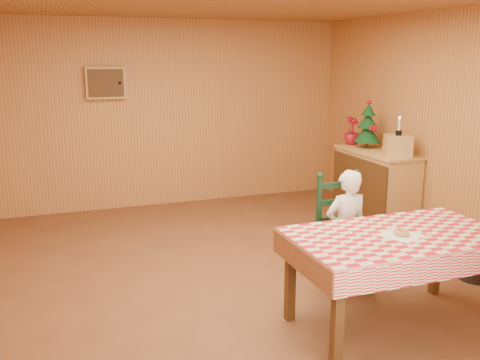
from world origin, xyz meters
The scene contains 13 objects.
ground centered at (0.00, 0.00, 0.00)m, with size 6.00×6.00×0.00m, color brown.
cabin_walls centered at (0.00, 0.53, 1.83)m, with size 5.10×6.05×2.65m.
dining_table centered at (0.78, -1.19, 0.69)m, with size 1.66×0.96×0.77m.
ladder_chair centered at (0.78, -0.40, 0.50)m, with size 0.44×0.40×1.08m.
seated_child centered at (0.78, -0.46, 0.56)m, with size 0.41×0.27×1.12m, color white.
napkin centered at (0.78, -1.24, 0.77)m, with size 0.26×0.26×0.00m, color white.
donut centered at (0.78, -1.24, 0.79)m, with size 0.12×0.12×0.04m, color #B88942.
shelf_unit centered at (2.22, 1.22, 0.47)m, with size 0.54×1.24×0.93m.
crate centered at (2.23, 0.82, 1.06)m, with size 0.30×0.30×0.25m, color tan.
christmas_tree centered at (2.23, 1.47, 1.21)m, with size 0.34×0.34×0.62m.
flower_arrangement centered at (2.18, 1.77, 1.12)m, with size 0.21×0.21×0.37m, color maroon.
candle_set centered at (2.23, 0.82, 1.24)m, with size 0.07×0.07×0.22m.
storage_bin centered at (2.11, -0.70, 0.18)m, with size 0.36×0.36×0.36m, color black.
Camera 1 is at (-1.70, -4.44, 2.10)m, focal length 40.00 mm.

